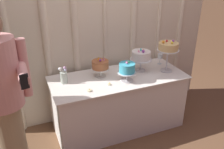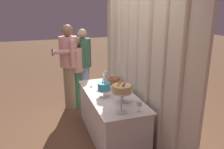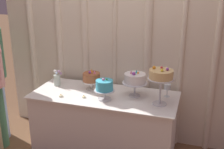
% 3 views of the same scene
% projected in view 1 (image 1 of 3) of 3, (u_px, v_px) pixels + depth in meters
% --- Properties ---
extents(ground_plane, '(24.00, 24.00, 0.00)m').
position_uv_depth(ground_plane, '(121.00, 130.00, 3.40)').
color(ground_plane, brown).
extents(draped_curtain, '(3.16, 0.16, 2.81)m').
position_uv_depth(draped_curtain, '(103.00, 16.00, 3.24)').
color(draped_curtain, beige).
rests_on(draped_curtain, ground_plane).
extents(cake_table, '(1.73, 0.74, 0.76)m').
position_uv_depth(cake_table, '(118.00, 102.00, 3.32)').
color(cake_table, white).
rests_on(cake_table, ground_plane).
extents(cake_display_leftmost, '(0.23, 0.23, 0.26)m').
position_uv_depth(cake_display_leftmost, '(100.00, 65.00, 3.12)').
color(cake_display_leftmost, silver).
rests_on(cake_display_leftmost, cake_table).
extents(cake_display_midleft, '(0.23, 0.23, 0.26)m').
position_uv_depth(cake_display_midleft, '(127.00, 69.00, 3.00)').
color(cake_display_midleft, silver).
rests_on(cake_display_midleft, cake_table).
extents(cake_display_midright, '(0.29, 0.29, 0.31)m').
position_uv_depth(cake_display_midright, '(141.00, 56.00, 3.25)').
color(cake_display_midright, silver).
rests_on(cake_display_midright, cake_table).
extents(cake_display_rightmost, '(0.29, 0.29, 0.43)m').
position_uv_depth(cake_display_rightmost, '(168.00, 48.00, 3.19)').
color(cake_display_rightmost, silver).
rests_on(cake_display_rightmost, cake_table).
extents(wine_glass, '(0.07, 0.07, 0.15)m').
position_uv_depth(wine_glass, '(160.00, 56.00, 3.50)').
color(wine_glass, silver).
rests_on(wine_glass, cake_table).
extents(flower_vase, '(0.11, 0.10, 0.21)m').
position_uv_depth(flower_vase, '(64.00, 76.00, 2.98)').
color(flower_vase, '#B2C1B2').
rests_on(flower_vase, cake_table).
extents(tealight_far_left, '(0.05, 0.05, 0.03)m').
position_uv_depth(tealight_far_left, '(89.00, 91.00, 2.82)').
color(tealight_far_left, beige).
rests_on(tealight_far_left, cake_table).
extents(tealight_near_left, '(0.04, 0.04, 0.03)m').
position_uv_depth(tealight_near_left, '(109.00, 84.00, 2.96)').
color(tealight_near_left, beige).
rests_on(tealight_near_left, cake_table).
extents(guest_girl_blue_dress, '(0.47, 0.67, 1.54)m').
position_uv_depth(guest_girl_blue_dress, '(6.00, 104.00, 2.39)').
color(guest_girl_blue_dress, '#3D6B4C').
rests_on(guest_girl_blue_dress, ground_plane).
extents(guest_man_pink_jacket, '(0.53, 0.43, 1.79)m').
position_uv_depth(guest_man_pink_jacket, '(3.00, 101.00, 2.22)').
color(guest_man_pink_jacket, '#9E8966').
rests_on(guest_man_pink_jacket, ground_plane).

